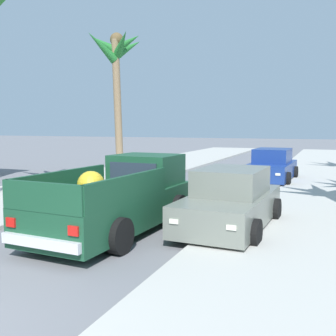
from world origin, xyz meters
name	(u,v)px	position (x,y,z in m)	size (l,w,h in m)	color
sidewalk_left	(82,184)	(-4.94, 12.00, 0.06)	(5.04, 60.00, 0.12)	#B2AFA8
sidewalk_right	(323,199)	(4.94, 12.00, 0.06)	(5.04, 60.00, 0.12)	#B2AFA8
curb_left	(104,186)	(-3.82, 12.00, 0.05)	(0.16, 60.00, 0.10)	silver
curb_right	(290,198)	(3.82, 12.00, 0.05)	(0.16, 60.00, 0.10)	silver
pickup_truck	(121,199)	(0.32, 5.98, 0.78)	(2.40, 5.29, 1.80)	#19472D
car_right_near	(231,201)	(2.83, 7.10, 0.71)	(2.15, 4.31, 1.54)	slate
car_left_mid	(272,166)	(2.60, 16.32, 0.71)	(2.15, 4.31, 1.54)	navy
palm_tree_left_mid	(116,60)	(-6.71, 18.24, 6.40)	(3.53, 3.84, 7.97)	#846B4C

